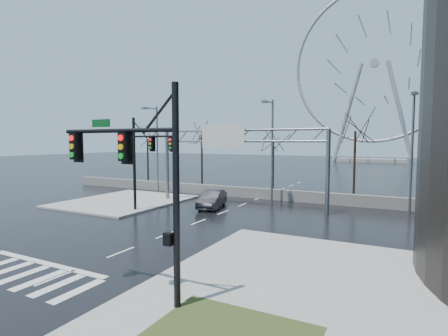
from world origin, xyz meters
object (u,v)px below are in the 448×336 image
Objects in this scene: sign_gantry at (234,150)px; ferris_wheel at (374,70)px; signal_mast_near at (144,173)px; car at (212,199)px; signal_mast_far at (144,155)px.

ferris_wheel is at bearing 86.16° from sign_gantry.
car is at bearing 111.86° from signal_mast_near.
sign_gantry is at bearing 47.53° from signal_mast_far.
sign_gantry is at bearing 33.70° from car.
sign_gantry is 82.91m from ferris_wheel.
signal_mast_near is 19.18m from car.
signal_mast_far reaches higher than car.
signal_mast_far is 89.30m from ferris_wheel.
signal_mast_near reaches higher than car.
signal_mast_near is 1.00× the size of signal_mast_far.
signal_mast_near is 19.79m from sign_gantry.
signal_mast_far is 7.20m from car.
ferris_wheel reaches higher than signal_mast_near.
car is at bearing 47.50° from signal_mast_far.
signal_mast_far is (-11.01, 13.00, -0.04)m from signal_mast_near.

